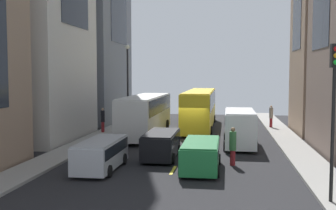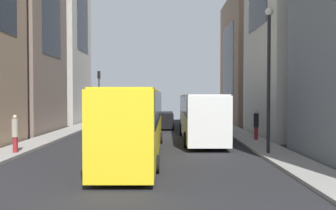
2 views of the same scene
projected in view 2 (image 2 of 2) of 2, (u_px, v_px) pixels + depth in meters
name	position (u px, v px, depth m)	size (l,w,h in m)	color
ground_plane	(149.00, 138.00, 26.21)	(41.07, 41.07, 0.00)	black
sidewalk_west	(246.00, 137.00, 26.22)	(2.07, 44.00, 0.15)	gray
sidewalk_east	(51.00, 137.00, 26.19)	(2.07, 44.00, 0.15)	gray
lane_stripe_0	(157.00, 119.00, 47.20)	(0.16, 2.00, 0.01)	yellow
lane_stripe_1	(154.00, 126.00, 36.70)	(0.16, 2.00, 0.01)	yellow
lane_stripe_2	(149.00, 138.00, 26.21)	(0.16, 2.00, 0.01)	yellow
lane_stripe_3	(136.00, 167.00, 15.71)	(0.16, 2.00, 0.01)	yellow
building_west_0	(265.00, 61.00, 40.86)	(8.85, 11.94, 14.96)	#937760
city_bus_white	(201.00, 113.00, 24.88)	(2.80, 11.11, 3.35)	silver
streetcar_yellow	(137.00, 117.00, 18.89)	(2.70, 14.49, 3.59)	yellow
delivery_van_white	(106.00, 116.00, 28.85)	(2.25, 5.89, 2.58)	white
car_silver_0	(189.00, 117.00, 37.15)	(1.95, 4.80, 1.62)	#B7BABF
car_black_1	(164.00, 119.00, 33.77)	(1.99, 4.43, 1.62)	black
car_green_2	(140.00, 118.00, 36.43)	(2.04, 4.73, 1.56)	#1E7238
pedestrian_waiting_curb	(256.00, 124.00, 24.29)	(0.35, 0.35, 2.09)	maroon
pedestrian_crossing_near	(15.00, 133.00, 18.78)	(0.36, 0.36, 2.07)	maroon
pedestrian_crossing_mid	(123.00, 116.00, 35.00)	(0.39, 0.39, 2.15)	maroon
traffic_light_near_corner	(99.00, 87.00, 41.43)	(0.32, 0.44, 6.11)	black
streetlamp_near	(269.00, 65.00, 18.52)	(0.44, 0.44, 7.91)	black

